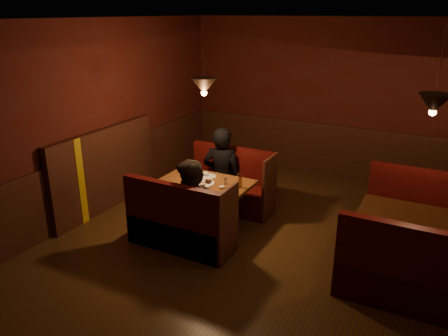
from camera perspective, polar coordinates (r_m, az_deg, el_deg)
The scene contains 9 objects.
room at distance 5.23m, azimuth 3.45°, elevation -1.90°, with size 6.02×7.02×2.92m.
main_table at distance 6.28m, azimuth -2.31°, elevation -3.14°, with size 1.30×0.79×0.91m.
main_bench_far at distance 6.95m, azimuth 0.86°, elevation -2.78°, with size 1.43×0.51×0.97m.
main_bench_near at distance 5.80m, azimuth -5.84°, elevation -7.73°, with size 1.43×0.51×0.97m.
second_table at distance 5.68m, azimuth 23.45°, elevation -7.48°, with size 1.28×0.82×0.72m.
second_bench_far at distance 6.47m, azimuth 24.12°, elevation -6.35°, with size 1.42×0.53×1.01m.
second_bench_near at distance 5.11m, azimuth 22.59°, elevation -13.29°, with size 1.42×0.53×1.01m.
diner_a at distance 6.78m, azimuth -0.28°, elevation 1.36°, with size 0.61×0.40×1.67m, color black.
diner_b at distance 5.59m, azimuth -4.15°, elevation -3.42°, with size 0.76×0.59×1.57m, color black.
Camera 1 is at (1.71, -4.38, 2.99)m, focal length 35.00 mm.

